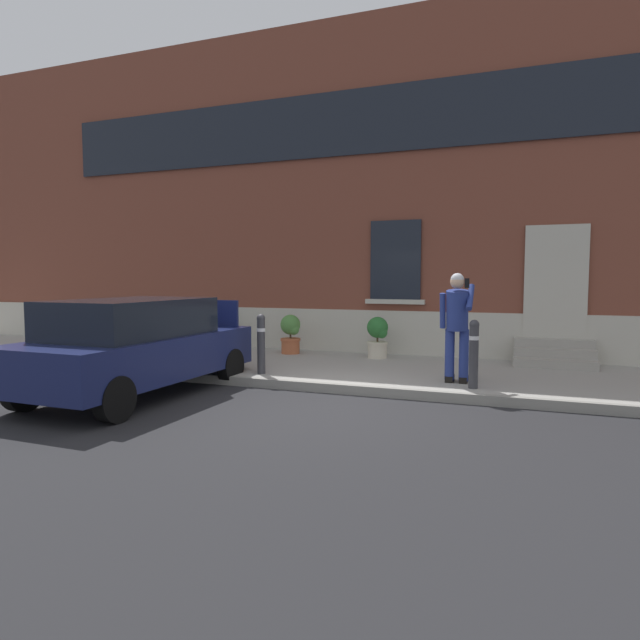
{
  "coord_description": "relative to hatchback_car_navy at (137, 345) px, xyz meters",
  "views": [
    {
      "loc": [
        2.78,
        -7.16,
        1.84
      ],
      "look_at": [
        -0.53,
        1.6,
        1.1
      ],
      "focal_mm": 30.84,
      "sensor_mm": 36.0,
      "label": 1
    }
  ],
  "objects": [
    {
      "name": "entrance_stoop",
      "position": [
        6.11,
        4.54,
        -0.45
      ],
      "size": [
        1.46,
        0.96,
        0.48
      ],
      "color": "#9E998E",
      "rests_on": "sidewalk"
    },
    {
      "name": "sidewalk",
      "position": [
        2.82,
        3.11,
        -0.71
      ],
      "size": [
        24.0,
        3.6,
        0.15
      ],
      "primitive_type": "cube",
      "color": "#99968E",
      "rests_on": "ground"
    },
    {
      "name": "person_on_phone",
      "position": [
        4.57,
        1.98,
        0.36
      ],
      "size": [
        0.51,
        0.5,
        1.75
      ],
      "rotation": [
        0.0,
        0.0,
        0.29
      ],
      "color": "navy",
      "rests_on": "sidewalk"
    },
    {
      "name": "curb_edge",
      "position": [
        2.82,
        1.25,
        -0.71
      ],
      "size": [
        24.0,
        0.12,
        0.15
      ],
      "primitive_type": "cube",
      "color": "gray",
      "rests_on": "ground"
    },
    {
      "name": "planter_terracotta",
      "position": [
        0.75,
        4.16,
        -0.18
      ],
      "size": [
        0.44,
        0.44,
        0.86
      ],
      "color": "#B25B38",
      "rests_on": "sidewalk"
    },
    {
      "name": "planter_charcoal",
      "position": [
        -1.21,
        4.18,
        -0.18
      ],
      "size": [
        0.44,
        0.44,
        0.86
      ],
      "color": "#2D2D30",
      "rests_on": "sidewalk"
    },
    {
      "name": "building_facade",
      "position": [
        2.83,
        5.6,
        2.94
      ],
      "size": [
        24.0,
        1.52,
        7.5
      ],
      "color": "brown",
      "rests_on": "ground"
    },
    {
      "name": "bollard_near_person",
      "position": [
        4.86,
        1.66,
        -0.08
      ],
      "size": [
        0.15,
        0.15,
        1.04
      ],
      "color": "#333338",
      "rests_on": "sidewalk"
    },
    {
      "name": "ground_plane",
      "position": [
        2.82,
        0.31,
        -0.79
      ],
      "size": [
        80.0,
        80.0,
        0.0
      ],
      "primitive_type": "plane",
      "color": "#232326"
    },
    {
      "name": "planter_cream",
      "position": [
        2.71,
        4.18,
        -0.18
      ],
      "size": [
        0.44,
        0.44,
        0.86
      ],
      "color": "beige",
      "rests_on": "sidewalk"
    },
    {
      "name": "hatchback_car_navy",
      "position": [
        0.0,
        0.0,
        0.0
      ],
      "size": [
        1.85,
        4.1,
        1.5
      ],
      "color": "#161E4C",
      "rests_on": "ground"
    },
    {
      "name": "bollard_far_left",
      "position": [
        1.28,
        1.66,
        -0.08
      ],
      "size": [
        0.15,
        0.15,
        1.04
      ],
      "color": "#333338",
      "rests_on": "sidewalk"
    }
  ]
}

